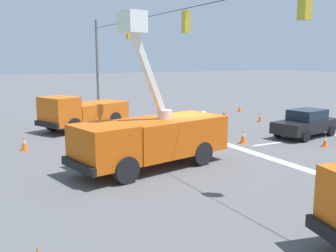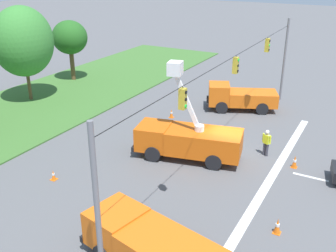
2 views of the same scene
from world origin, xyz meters
name	(u,v)px [view 2 (image 2 of 2)]	position (x,y,z in m)	size (l,w,h in m)	color
ground_plane	(229,158)	(0.00, 0.00, 0.00)	(200.00, 200.00, 0.00)	#565659
grass_verge	(27,110)	(0.00, 18.00, 0.05)	(56.00, 12.00, 0.10)	#3D6B2D
lane_markings	(301,175)	(0.00, -4.51, 0.00)	(17.60, 15.25, 0.01)	silver
signal_gantry	(233,92)	(0.01, 0.00, 4.43)	(26.20, 0.33, 7.20)	slate
tree_east	(23,42)	(2.07, 19.66, 5.26)	(5.39, 4.84, 8.26)	brown
tree_far_east	(70,38)	(8.86, 20.61, 4.44)	(3.46, 3.59, 6.17)	brown
utility_truck_bucket_lift	(188,139)	(-1.22, 2.34, 1.34)	(3.74, 7.06, 6.18)	#D6560F
utility_truck_support_near	(239,97)	(8.75, 2.44, 1.12)	(4.35, 6.16, 2.18)	orange
utility_truck_support_far	(156,251)	(-10.96, -1.03, 1.20)	(3.64, 7.07, 2.02)	orange
road_worker	(266,141)	(1.48, -1.92, 1.00)	(0.38, 0.61, 1.77)	#383842
traffic_cone_foreground_left	(277,226)	(-6.03, -4.59, 0.39)	(0.36, 0.36, 0.79)	orange
traffic_cone_mid_left	(295,162)	(0.73, -3.92, 0.40)	(0.36, 0.36, 0.80)	orange
traffic_cone_mid_right	(171,113)	(4.40, 6.54, 0.36)	(0.36, 0.36, 0.73)	orange
traffic_cone_far_left	(53,175)	(-7.39, 7.89, 0.29)	(0.36, 0.36, 0.61)	orange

